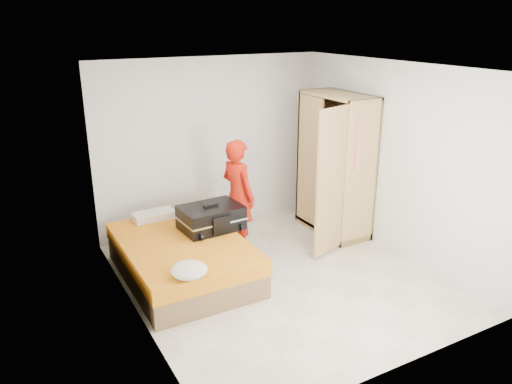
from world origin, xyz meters
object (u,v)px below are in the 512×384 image
suitcase (211,218)px  wardrobe (335,169)px  round_cushion (189,270)px  bed (183,258)px  person (238,196)px

suitcase → wardrobe: bearing=-1.4°
wardrobe → suitcase: 2.06m
wardrobe → round_cushion: (-2.76, -1.12, -0.42)m
wardrobe → bed: bearing=-174.9°
suitcase → round_cushion: suitcase is taller
person → wardrobe: bearing=-109.8°
bed → suitcase: size_ratio=2.46×
wardrobe → person: size_ratio=1.31×
wardrobe → round_cushion: 3.01m
bed → person: bearing=20.8°
round_cushion → wardrobe: bearing=22.1°
bed → round_cushion: 0.99m
person → suitcase: (-0.50, -0.20, -0.15)m
bed → round_cushion: bearing=-106.1°
suitcase → round_cushion: size_ratio=2.09×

